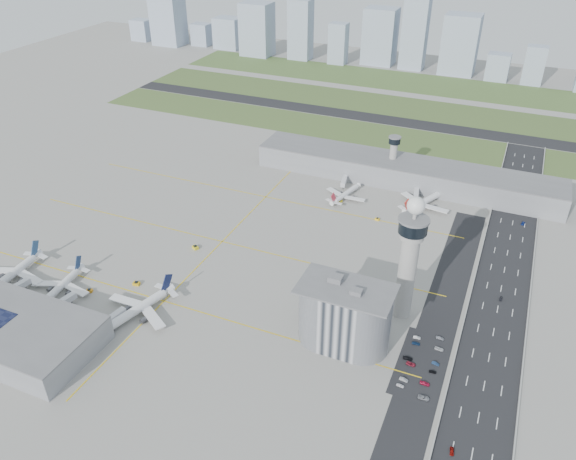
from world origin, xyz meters
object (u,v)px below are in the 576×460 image
at_px(car_lot_9, 435,363).
at_px(car_hw_1, 501,299).
at_px(car_lot_3, 408,358).
at_px(car_hw_2, 523,223).
at_px(airplane_near_c, 136,305).
at_px(jet_bridge_near_1, 52,312).
at_px(car_lot_0, 400,385).
at_px(car_lot_2, 411,364).
at_px(car_lot_11, 440,338).
at_px(tug_5, 377,219).
at_px(car_lot_8, 433,372).
at_px(secondary_tower, 393,154).
at_px(tug_0, 89,290).
at_px(airplane_near_b, 59,284).
at_px(car_lot_6, 424,398).
at_px(car_lot_10, 439,349).
at_px(car_lot_1, 404,380).
at_px(admin_building, 344,316).
at_px(jet_bridge_near_2, 102,328).
at_px(jet_bridge_far_1, 416,192).
at_px(jet_bridge_far_0, 345,178).
at_px(tug_1, 136,283).
at_px(car_lot_5, 417,337).
at_px(control_tower, 409,254).
at_px(car_hw_0, 452,451).
at_px(car_lot_7, 425,383).
at_px(jet_bridge_near_0, 6,296).
at_px(airplane_far_b, 425,198).
at_px(car_hw_4, 508,181).
at_px(airplane_near_a, 10,270).
at_px(tug_3, 195,247).
at_px(car_lot_4, 416,343).
at_px(tug_2, 150,300).

relative_size(car_lot_9, car_hw_1, 0.99).
distance_m(car_lot_3, car_hw_2, 147.43).
xyz_separation_m(airplane_near_c, jet_bridge_near_1, (-37.42, -16.47, -3.53)).
distance_m(car_lot_0, car_lot_2, 13.99).
xyz_separation_m(car_lot_3, car_lot_11, (10.72, 18.72, -0.06)).
distance_m(tug_5, car_lot_8, 128.35).
xyz_separation_m(secondary_tower, tug_0, (-109.53, -188.83, -17.90)).
height_order(airplane_near_b, car_lot_6, airplane_near_b).
xyz_separation_m(car_lot_8, car_lot_10, (-0.05, 15.07, 0.01)).
distance_m(car_lot_1, car_lot_8, 14.05).
bearing_deg(car_lot_10, admin_building, 110.91).
distance_m(airplane_near_b, jet_bridge_near_2, 43.17).
relative_size(jet_bridge_far_1, car_lot_6, 2.98).
distance_m(jet_bridge_far_0, tug_0, 189.29).
bearing_deg(car_lot_1, car_lot_8, -42.51).
relative_size(tug_1, car_lot_5, 1.06).
xyz_separation_m(control_tower, car_hw_0, (35.92, -70.11, -34.41)).
bearing_deg(jet_bridge_far_0, car_lot_11, 23.98).
height_order(jet_bridge_near_2, car_lot_7, jet_bridge_near_2).
relative_size(jet_bridge_near_0, jet_bridge_far_1, 1.00).
bearing_deg(airplane_far_b, car_hw_4, -14.27).
bearing_deg(jet_bridge_far_0, car_lot_0, 15.37).
xyz_separation_m(secondary_tower, tug_1, (-90.88, -174.28, -17.78)).
height_order(car_lot_1, car_hw_0, car_hw_0).
relative_size(airplane_near_a, car_lot_2, 10.64).
bearing_deg(tug_0, tug_1, -76.05).
height_order(jet_bridge_near_0, tug_1, jet_bridge_near_0).
bearing_deg(car_lot_3, airplane_near_b, 90.44).
bearing_deg(airplane_near_b, jet_bridge_far_0, 145.87).
bearing_deg(car_lot_1, tug_3, 74.16).
xyz_separation_m(airplane_far_b, car_lot_1, (23.11, -154.05, -5.33)).
relative_size(jet_bridge_near_2, car_hw_0, 3.78).
bearing_deg(car_lot_4, airplane_far_b, 2.82).
xyz_separation_m(jet_bridge_near_0, car_lot_1, (196.27, 26.54, -2.23)).
bearing_deg(control_tower, car_lot_4, -58.71).
distance_m(jet_bridge_far_1, tug_1, 192.80).
height_order(tug_3, car_lot_9, tug_3).
relative_size(secondary_tower, tug_3, 8.73).
bearing_deg(control_tower, car_lot_9, -51.70).
distance_m(admin_building, tug_0, 133.37).
distance_m(jet_bridge_near_2, jet_bridge_far_0, 200.68).
height_order(tug_5, car_lot_1, tug_5).
distance_m(airplane_near_c, car_lot_1, 129.38).
xyz_separation_m(car_lot_5, car_hw_1, (32.70, 45.02, 0.00)).
bearing_deg(car_lot_7, tug_2, 90.50).
height_order(control_tower, car_lot_0, control_tower).
xyz_separation_m(tug_5, car_lot_10, (56.73, -100.04, -0.23)).
bearing_deg(admin_building, tug_0, -172.71).
relative_size(car_lot_2, car_lot_4, 1.13).
bearing_deg(airplane_near_c, car_lot_10, 119.30).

